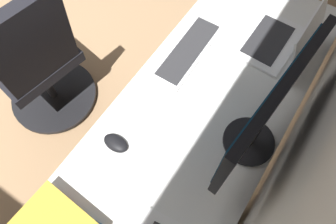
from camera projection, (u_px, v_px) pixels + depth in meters
name	position (u px, v px, depth m)	size (l,w,h in m)	color
desk	(178.00, 150.00, 1.26)	(2.05, 0.65, 0.73)	white
drawer_pedestal	(159.00, 206.00, 1.46)	(0.40, 0.51, 0.69)	white
monitor_primary	(267.00, 112.00, 0.97)	(0.55, 0.20, 0.45)	black
laptop_leftmost	(283.00, 40.00, 1.35)	(0.33, 0.31, 0.24)	white
keyboard_main	(188.00, 51.00, 1.38)	(0.42, 0.15, 0.02)	silver
mouse_spare	(116.00, 143.00, 1.18)	(0.06, 0.10, 0.03)	black
office_chair	(38.00, 66.00, 1.68)	(0.56, 0.58, 0.97)	black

